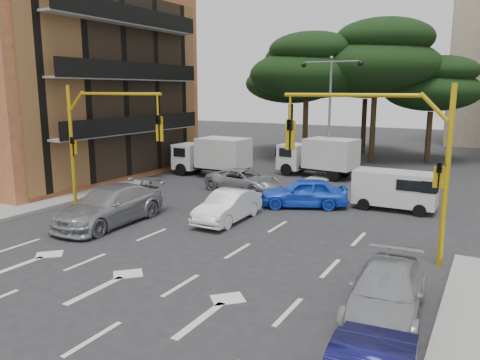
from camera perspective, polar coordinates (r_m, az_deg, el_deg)
The scene contains 19 objects.
ground at distance 18.25m, azimuth -5.81°, elevation -7.57°, with size 120.00×120.00×0.00m, color #28282B.
median_strip at distance 32.27m, azimuth 10.60°, elevation 0.60°, with size 1.40×6.00×0.15m, color gray.
apartment_orange at distance 35.65m, azimuth -23.02°, elevation 11.84°, with size 15.19×16.15×13.70m.
pine_left_near at distance 38.74m, azimuth 8.21°, elevation 13.57°, with size 9.15×9.15×10.23m.
pine_center at distance 39.22m, azimuth 16.38°, elevation 14.23°, with size 9.98×9.98×11.16m.
pine_left_far at distance 43.54m, azimuth 6.34°, elevation 12.40°, with size 8.32×8.32×9.30m.
pine_right at distance 40.41m, azimuth 22.49°, elevation 10.78°, with size 7.49×7.49×8.37m.
pine_back at distance 44.51m, azimuth 15.23°, elevation 12.96°, with size 9.15×9.15×10.23m.
signal_mast_right at distance 16.57m, azimuth 17.92°, elevation 3.84°, with size 5.79×0.37×6.00m.
signal_mast_left at distance 23.35m, azimuth -17.06°, elevation 5.82°, with size 5.79×0.37×6.00m.
street_lamp_center at distance 31.76m, azimuth 10.94°, elevation 10.14°, with size 4.16×0.36×7.77m.
car_white_hatch at distance 20.84m, azimuth -1.49°, elevation -3.22°, with size 1.43×4.11×1.36m, color white.
car_blue_compact at distance 23.53m, azimuth 7.75°, elevation -1.52°, with size 1.74×4.33×1.47m, color blue.
car_silver_wagon at distance 21.20m, azimuth -15.60°, elevation -3.02°, with size 2.27×5.58×1.62m, color #999BA0.
car_silver_cross_a at distance 26.97m, azimuth 0.49°, elevation -0.03°, with size 2.11×4.58×1.27m, color #AAACB2.
car_silver_parked at distance 12.99m, azimuth 17.40°, elevation -12.88°, with size 1.81×4.46×1.29m, color #9C9EA3.
van_white at distance 23.96m, azimuth 18.37°, elevation -1.20°, with size 1.75×3.86×1.93m, color silver, non-canonical shape.
box_truck_a at distance 31.67m, azimuth -3.50°, elevation 2.85°, with size 2.24×5.34×2.63m, color silver, non-canonical shape.
box_truck_b at distance 31.78m, azimuth 9.45°, elevation 2.73°, with size 2.24×5.32×2.62m, color silver, non-canonical shape.
Camera 1 is at (9.95, -14.16, 5.80)m, focal length 35.00 mm.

